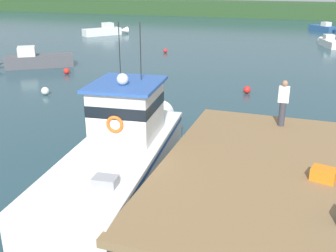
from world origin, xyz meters
The scene contains 14 objects.
ground_plane centered at (0.00, 0.00, 0.00)m, with size 200.00×200.00×0.00m, color #23424C.
dock centered at (4.80, 0.00, 1.07)m, with size 6.00×9.00×1.20m.
main_fishing_boat centered at (0.14, 0.22, 1.01)m, with size 3.34×9.93×4.80m.
crate_single_far centered at (6.10, -0.36, 1.37)m, with size 0.60×0.44×0.33m, color orange.
deckhand_by_the_boat centered at (4.77, 3.51, 2.06)m, with size 0.36×0.22×1.63m.
moored_boat_mid_harbor centered at (-16.68, 31.60, 0.47)m, with size 4.20×4.86×1.37m.
moored_boat_far_left centered at (7.31, 31.15, 0.38)m, with size 2.21×4.34×1.09m.
moored_boat_outer_mooring centered at (7.05, 43.62, 0.39)m, with size 3.57×3.90×1.12m.
moored_boat_off_the_point centered at (-13.35, 13.92, 0.52)m, with size 5.53×4.34×1.51m.
mooring_buoy_channel_marker centered at (-6.30, 22.79, 0.18)m, with size 0.35×0.35×0.35m, color red.
mooring_buoy_inshore centered at (2.42, 11.79, 0.21)m, with size 0.41×0.41×0.41m, color red.
mooring_buoy_outer centered at (-8.13, 7.84, 0.22)m, with size 0.44×0.44×0.44m, color silver.
mooring_buoy_spare_mooring centered at (-9.86, 12.74, 0.21)m, with size 0.41×0.41×0.41m, color red.
far_shoreline centered at (0.00, 62.00, 1.20)m, with size 120.00×8.00×2.40m, color #284723.
Camera 1 is at (5.34, -10.40, 6.07)m, focal length 43.07 mm.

